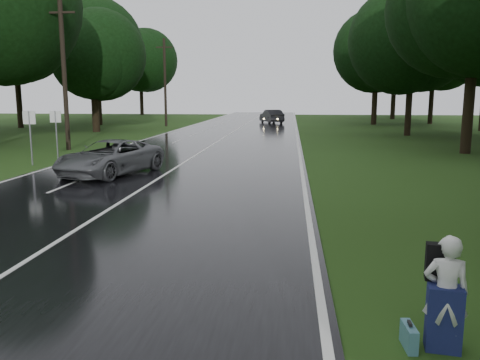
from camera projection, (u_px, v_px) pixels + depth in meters
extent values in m
plane|color=#224113|center=(25.00, 264.00, 9.77)|extent=(160.00, 160.00, 0.00)
cube|color=black|center=(203.00, 151.00, 29.37)|extent=(12.00, 140.00, 0.04)
cube|color=silver|center=(203.00, 151.00, 29.36)|extent=(0.12, 140.00, 0.01)
imported|color=#535659|center=(110.00, 157.00, 20.50)|extent=(3.84, 5.69, 1.45)
imported|color=black|center=(272.00, 116.00, 59.54)|extent=(3.30, 5.20, 1.62)
imported|color=silver|center=(446.00, 293.00, 6.34)|extent=(0.63, 0.46, 1.58)
cube|color=#181F51|center=(444.00, 318.00, 6.40)|extent=(0.48, 0.36, 0.88)
cube|color=black|center=(440.00, 262.00, 6.51)|extent=(0.38, 0.24, 0.50)
cube|color=teal|center=(409.00, 337.00, 6.49)|extent=(0.15, 0.46, 0.32)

